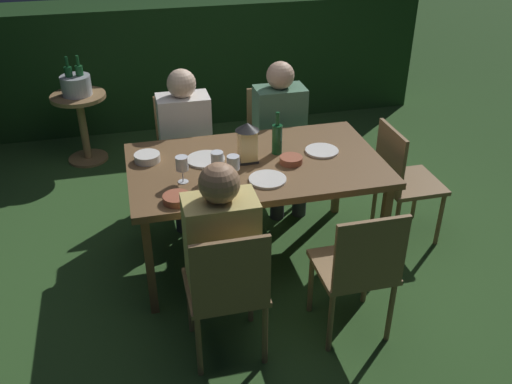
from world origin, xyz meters
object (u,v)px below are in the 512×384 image
dining_table (256,170)px  wine_glass_b (233,164)px  bowl_olives (147,157)px  ice_bucket (76,84)px  chair_side_left_b (359,267)px  person_in_mustard (220,243)px  chair_head_far (402,178)px  chair_side_right_a (184,146)px  person_in_green (281,129)px  bowl_bread (177,198)px  bowl_salad (291,160)px  plate_c (322,151)px  wine_glass_c (217,160)px  plate_b (206,159)px  plate_a (268,179)px  wine_glass_a (182,165)px  green_bottle_on_table (277,138)px  chair_side_right_b (274,137)px  lantern_centerpiece (247,140)px  person_in_cream (186,139)px  side_table (82,118)px  chair_side_left_a (227,288)px

dining_table → wine_glass_b: wine_glass_b is taller
bowl_olives → ice_bucket: bearing=107.0°
bowl_olives → chair_side_left_b: bearing=-45.4°
dining_table → person_in_mustard: person_in_mustard is taller
dining_table → ice_bucket: size_ratio=4.75×
person_in_mustard → chair_head_far: (1.43, 0.68, -0.15)m
chair_side_right_a → ice_bucket: ice_bucket is taller
person_in_green → bowl_bread: person_in_green is taller
dining_table → bowl_salad: bowl_salad is taller
bowl_salad → person_in_mustard: bearing=-133.5°
plate_c → ice_bucket: bearing=132.8°
wine_glass_c → plate_b: wine_glass_c is taller
plate_c → bowl_olives: bowl_olives is taller
wine_glass_c → chair_head_far: bearing=5.7°
person_in_mustard → plate_a: person_in_mustard is taller
chair_side_left_b → bowl_olives: size_ratio=5.23×
wine_glass_a → ice_bucket: size_ratio=0.49×
plate_c → bowl_salad: (-0.25, -0.11, 0.02)m
plate_b → green_bottle_on_table: bearing=-0.8°
chair_side_right_b → green_bottle_on_table: size_ratio=3.00×
lantern_centerpiece → plate_a: 0.32m
chair_side_right_a → lantern_centerpiece: size_ratio=3.28×
person_in_mustard → wine_glass_b: person_in_mustard is taller
person_in_cream → bowl_olives: size_ratio=6.91×
wine_glass_b → side_table: (-0.99, 2.02, -0.44)m
chair_head_far → bowl_bread: (-1.62, -0.36, 0.28)m
person_in_cream → bowl_salad: person_in_cream is taller
chair_side_left_b → plate_b: bearing=124.8°
green_bottle_on_table → bowl_olives: bearing=174.1°
wine_glass_a → plate_a: size_ratio=0.74×
bowl_bread → chair_head_far: bearing=12.7°
chair_side_right_b → chair_head_far: bearing=-51.4°
plate_c → chair_side_right_a: bearing=135.0°
plate_b → bowl_bread: 0.53m
plate_c → bowl_olives: 1.15m
wine_glass_b → plate_a: wine_glass_b is taller
chair_side_left_a → ice_bucket: 2.82m
plate_a → plate_b: bearing=132.4°
chair_side_left_b → person_in_green: 1.56m
chair_side_right_a → bowl_olives: (-0.31, -0.69, 0.28)m
lantern_centerpiece → side_table: bearing=122.4°
chair_head_far → person_in_green: bearing=135.8°
chair_head_far → green_bottle_on_table: 0.97m
chair_side_left_a → chair_side_left_b: 0.73m
bowl_bread → ice_bucket: size_ratio=0.46×
bowl_bread → plate_a: bearing=11.6°
chair_side_right_a → person_in_green: size_ratio=0.76×
wine_glass_b → wine_glass_a: bearing=168.2°
chair_side_right_b → plate_b: chair_side_right_b is taller
chair_side_left_b → dining_table: bearing=112.8°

